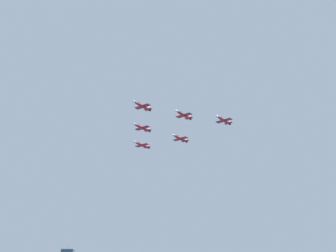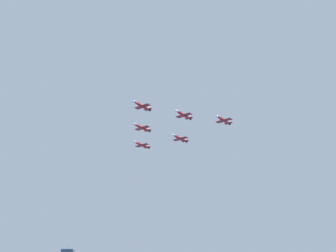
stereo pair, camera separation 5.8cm
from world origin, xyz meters
name	(u,v)px [view 2 (the right image)]	position (x,y,z in m)	size (l,w,h in m)	color
jet_lead	(142,106)	(-1.40, 7.51, 92.55)	(12.07, 10.60, 2.99)	red
jet_left_wingman	(183,115)	(-4.78, 28.44, 89.73)	(12.04, 10.69, 3.00)	red
jet_right_wingman	(142,127)	(-22.60, 7.54, 89.57)	(12.30, 11.22, 3.10)	red
jet_left_outer	(223,120)	(-8.16, 49.37, 88.85)	(12.06, 10.96, 3.03)	red
jet_right_outer	(141,145)	(-43.81, 7.57, 87.33)	(12.50, 11.19, 3.12)	red
jet_slot_rear	(180,138)	(-25.98, 28.47, 85.08)	(12.20, 10.84, 3.04)	red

